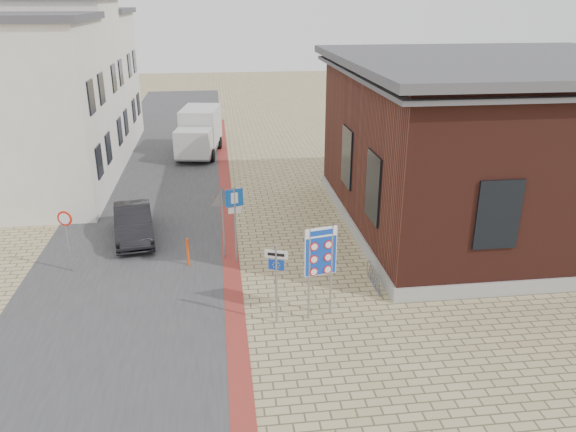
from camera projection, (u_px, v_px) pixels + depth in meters
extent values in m
plane|color=tan|center=(305.00, 326.00, 16.27)|extent=(120.00, 120.00, 0.00)
cube|color=#38383A|center=(158.00, 179.00, 29.47)|extent=(7.00, 60.00, 0.02)
cube|color=maroon|center=(227.00, 209.00, 25.27)|extent=(0.60, 40.00, 0.02)
cube|color=gray|center=(490.00, 217.00, 23.72)|extent=(12.15, 12.15, 0.50)
cube|color=#461D16|center=(500.00, 142.00, 22.53)|extent=(12.00, 12.00, 6.00)
cube|color=#47474C|center=(512.00, 61.00, 21.39)|extent=(13.00, 13.00, 0.30)
cube|color=#47474C|center=(510.00, 71.00, 21.54)|extent=(12.70, 12.70, 0.15)
cube|color=black|center=(374.00, 187.00, 19.30)|extent=(0.12, 1.60, 2.40)
cube|color=black|center=(347.00, 157.00, 23.00)|extent=(0.12, 1.60, 2.40)
cube|color=black|center=(498.00, 215.00, 16.87)|extent=(1.40, 0.12, 2.20)
cube|color=white|center=(16.00, 117.00, 24.60)|extent=(7.00, 6.00, 8.00)
cube|color=black|center=(99.00, 161.00, 24.56)|extent=(0.10, 1.10, 1.40)
cube|color=black|center=(108.00, 148.00, 26.78)|extent=(0.10, 1.10, 1.40)
cube|color=black|center=(91.00, 97.00, 23.55)|extent=(0.10, 1.10, 1.40)
cube|color=black|center=(101.00, 88.00, 25.76)|extent=(0.10, 1.10, 1.40)
cube|color=white|center=(51.00, 88.00, 30.00)|extent=(7.00, 6.00, 8.80)
cube|color=black|center=(120.00, 131.00, 30.11)|extent=(0.10, 1.10, 1.40)
cube|color=black|center=(126.00, 122.00, 32.33)|extent=(0.10, 1.10, 1.40)
cube|color=black|center=(114.00, 78.00, 29.09)|extent=(0.10, 1.10, 1.40)
cube|color=black|center=(121.00, 72.00, 31.31)|extent=(0.10, 1.10, 1.40)
cube|color=white|center=(77.00, 80.00, 35.69)|extent=(7.00, 6.00, 8.00)
cube|color=#47474C|center=(67.00, 11.00, 34.18)|extent=(7.40, 6.40, 0.30)
cube|color=black|center=(134.00, 110.00, 35.65)|extent=(0.10, 1.10, 1.40)
cube|color=black|center=(138.00, 104.00, 37.87)|extent=(0.10, 1.10, 1.40)
cube|color=black|center=(129.00, 65.00, 34.63)|extent=(0.10, 1.10, 1.40)
cube|color=black|center=(134.00, 61.00, 36.85)|extent=(0.10, 1.10, 1.40)
torus|color=slate|center=(379.00, 286.00, 17.96)|extent=(0.04, 0.60, 0.60)
torus|color=slate|center=(377.00, 282.00, 18.24)|extent=(0.04, 0.60, 0.60)
torus|color=slate|center=(374.00, 277.00, 18.52)|extent=(0.04, 0.60, 0.60)
torus|color=slate|center=(372.00, 273.00, 18.79)|extent=(0.04, 0.60, 0.60)
torus|color=slate|center=(369.00, 269.00, 19.07)|extent=(0.04, 0.60, 0.60)
cube|color=slate|center=(374.00, 284.00, 18.61)|extent=(0.08, 1.60, 0.04)
imported|color=black|center=(134.00, 223.00, 21.98)|extent=(1.99, 4.16, 1.32)
cube|color=slate|center=(200.00, 148.00, 33.84)|extent=(2.72, 5.35, 0.24)
cube|color=silver|center=(194.00, 143.00, 31.89)|extent=(2.20, 1.89, 1.51)
cube|color=black|center=(191.00, 141.00, 31.12)|extent=(1.79, 0.35, 0.76)
cube|color=silver|center=(201.00, 125.00, 34.18)|extent=(2.57, 3.68, 2.08)
cylinder|color=black|center=(178.00, 155.00, 32.46)|extent=(0.35, 0.78, 0.76)
cylinder|color=black|center=(212.00, 155.00, 32.42)|extent=(0.35, 0.78, 0.76)
cylinder|color=black|center=(188.00, 143.00, 35.28)|extent=(0.35, 0.78, 0.76)
cylinder|color=black|center=(219.00, 143.00, 35.24)|extent=(0.35, 0.78, 0.76)
cylinder|color=gray|center=(309.00, 275.00, 16.16)|extent=(0.07, 0.07, 2.87)
cylinder|color=gray|center=(331.00, 271.00, 16.38)|extent=(0.07, 0.07, 2.87)
cube|color=white|center=(321.00, 251.00, 16.02)|extent=(0.97, 0.26, 1.48)
cube|color=#0E38A8|center=(321.00, 251.00, 16.02)|extent=(0.93, 0.25, 1.44)
cube|color=white|center=(321.00, 232.00, 15.80)|extent=(0.93, 0.26, 0.28)
cylinder|color=gray|center=(277.00, 285.00, 16.00)|extent=(0.07, 0.07, 2.48)
cube|color=silver|center=(276.00, 254.00, 15.65)|extent=(0.64, 0.28, 0.24)
cube|color=#0F38B7|center=(276.00, 265.00, 15.77)|extent=(0.44, 0.20, 0.30)
cylinder|color=gray|center=(235.00, 225.00, 19.70)|extent=(0.07, 0.07, 2.86)
cube|color=#0E4FB3|center=(234.00, 198.00, 19.32)|extent=(0.61, 0.21, 0.63)
cube|color=white|center=(235.00, 210.00, 19.49)|extent=(0.45, 0.17, 0.21)
cylinder|color=gray|center=(223.00, 224.00, 20.14)|extent=(0.07, 0.07, 2.59)
cylinder|color=gray|center=(69.00, 242.00, 19.13)|extent=(0.07, 0.07, 2.24)
cylinder|color=red|center=(65.00, 218.00, 18.82)|extent=(0.51, 0.19, 0.53)
cylinder|color=#FE480D|center=(188.00, 252.00, 19.79)|extent=(0.12, 0.12, 1.04)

